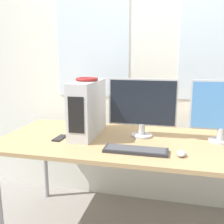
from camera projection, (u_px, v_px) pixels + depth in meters
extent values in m
cube|color=silver|center=(154.00, 58.00, 2.30)|extent=(8.00, 0.06, 2.70)
cube|color=silver|center=(92.00, 38.00, 2.35)|extent=(0.67, 0.01, 1.05)
cube|color=silver|center=(223.00, 36.00, 2.11)|extent=(0.67, 0.01, 1.05)
cube|color=tan|center=(145.00, 143.00, 1.89)|extent=(2.14, 0.86, 0.03)
cylinder|color=#99999E|center=(45.00, 161.00, 2.53)|extent=(0.04, 0.04, 0.74)
cube|color=silver|center=(87.00, 108.00, 2.00)|extent=(0.16, 0.48, 0.42)
cube|color=black|center=(76.00, 115.00, 1.77)|extent=(0.11, 0.00, 0.25)
torus|color=maroon|center=(87.00, 79.00, 1.95)|extent=(0.17, 0.17, 0.02)
cylinder|color=#B7B7BC|center=(142.00, 135.00, 2.00)|extent=(0.16, 0.16, 0.02)
cylinder|color=#B7B7BC|center=(142.00, 129.00, 1.99)|extent=(0.05, 0.05, 0.08)
cube|color=#B7B7BC|center=(143.00, 102.00, 1.95)|extent=(0.51, 0.03, 0.35)
cube|color=black|center=(142.00, 103.00, 1.93)|extent=(0.48, 0.00, 0.33)
cylinder|color=#B7B7BC|center=(220.00, 141.00, 1.87)|extent=(0.16, 0.16, 0.02)
cylinder|color=#B7B7BC|center=(221.00, 134.00, 1.86)|extent=(0.05, 0.05, 0.08)
cube|color=#B7B7BC|center=(223.00, 106.00, 1.82)|extent=(0.45, 0.03, 0.35)
cube|color=#4C8CD8|center=(224.00, 106.00, 1.80)|extent=(0.42, 0.00, 0.33)
cube|color=#28282D|center=(136.00, 150.00, 1.68)|extent=(0.41, 0.13, 0.02)
cube|color=#47474C|center=(136.00, 149.00, 1.67)|extent=(0.38, 0.11, 0.00)
ellipsoid|color=#B2B2B7|center=(181.00, 153.00, 1.61)|extent=(0.06, 0.09, 0.03)
cube|color=black|center=(60.00, 138.00, 1.95)|extent=(0.07, 0.15, 0.01)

